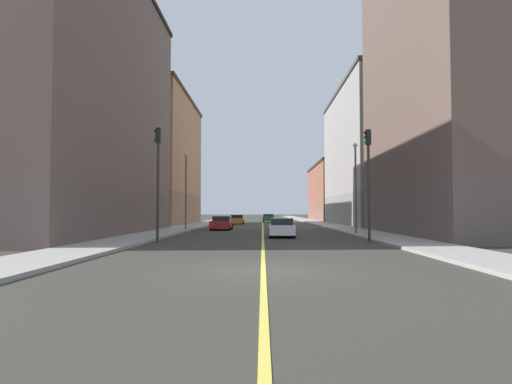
{
  "coord_description": "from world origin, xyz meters",
  "views": [
    {
      "loc": [
        -0.02,
        -13.57,
        1.87
      ],
      "look_at": [
        -0.66,
        28.15,
        3.7
      ],
      "focal_mm": 30.06,
      "sensor_mm": 36.0,
      "label": 1
    }
  ],
  "objects_px": {
    "building_left_mid": "(382,157)",
    "building_left_far": "(344,193)",
    "building_left_near": "(468,80)",
    "traffic_light_right_near": "(158,169)",
    "street_lamp_right_near": "(186,182)",
    "car_orange": "(237,219)",
    "building_right_corner": "(62,99)",
    "street_lamp_left_near": "(356,178)",
    "car_red": "(222,223)",
    "building_right_midblock": "(148,161)",
    "traffic_light_left_near": "(368,170)",
    "car_white": "(282,228)",
    "car_green": "(269,218)"
  },
  "relations": [
    {
      "from": "car_orange",
      "to": "building_right_corner",
      "type": "bearing_deg",
      "value": -113.32
    },
    {
      "from": "building_left_mid",
      "to": "traffic_light_left_near",
      "type": "distance_m",
      "value": 32.19
    },
    {
      "from": "traffic_light_left_near",
      "to": "car_white",
      "type": "distance_m",
      "value": 8.02
    },
    {
      "from": "building_left_near",
      "to": "traffic_light_right_near",
      "type": "height_order",
      "value": "building_left_near"
    },
    {
      "from": "building_right_midblock",
      "to": "car_orange",
      "type": "xyz_separation_m",
      "value": [
        11.92,
        2.72,
        -8.01
      ]
    },
    {
      "from": "building_left_near",
      "to": "street_lamp_right_near",
      "type": "height_order",
      "value": "building_left_near"
    },
    {
      "from": "building_left_near",
      "to": "building_left_far",
      "type": "bearing_deg",
      "value": 90.0
    },
    {
      "from": "building_left_mid",
      "to": "car_white",
      "type": "xyz_separation_m",
      "value": [
        -14.19,
        -25.29,
        -8.25
      ]
    },
    {
      "from": "building_right_midblock",
      "to": "street_lamp_left_near",
      "type": "bearing_deg",
      "value": -46.26
    },
    {
      "from": "street_lamp_left_near",
      "to": "car_red",
      "type": "bearing_deg",
      "value": 143.49
    },
    {
      "from": "building_left_mid",
      "to": "street_lamp_left_near",
      "type": "xyz_separation_m",
      "value": [
        -8.26,
        -22.32,
        -4.47
      ]
    },
    {
      "from": "car_red",
      "to": "car_green",
      "type": "relative_size",
      "value": 1.1
    },
    {
      "from": "building_right_corner",
      "to": "building_right_midblock",
      "type": "xyz_separation_m",
      "value": [
        0.0,
        24.92,
        -1.86
      ]
    },
    {
      "from": "traffic_light_right_near",
      "to": "building_left_far",
      "type": "bearing_deg",
      "value": 68.74
    },
    {
      "from": "building_left_mid",
      "to": "car_red",
      "type": "distance_m",
      "value": 25.4
    },
    {
      "from": "building_right_midblock",
      "to": "building_left_far",
      "type": "bearing_deg",
      "value": 37.8
    },
    {
      "from": "car_orange",
      "to": "car_red",
      "type": "bearing_deg",
      "value": -91.2
    },
    {
      "from": "building_right_corner",
      "to": "building_left_far",
      "type": "bearing_deg",
      "value": 57.63
    },
    {
      "from": "traffic_light_left_near",
      "to": "street_lamp_left_near",
      "type": "distance_m",
      "value": 8.22
    },
    {
      "from": "building_left_near",
      "to": "car_orange",
      "type": "xyz_separation_m",
      "value": [
        -19.17,
        27.96,
        -11.15
      ]
    },
    {
      "from": "building_right_midblock",
      "to": "car_white",
      "type": "relative_size",
      "value": 4.99
    },
    {
      "from": "building_left_mid",
      "to": "building_left_far",
      "type": "relative_size",
      "value": 1.05
    },
    {
      "from": "car_orange",
      "to": "car_red",
      "type": "distance_m",
      "value": 18.22
    },
    {
      "from": "building_left_mid",
      "to": "street_lamp_left_near",
      "type": "distance_m",
      "value": 24.22
    },
    {
      "from": "building_right_corner",
      "to": "car_red",
      "type": "xyz_separation_m",
      "value": [
        11.53,
        9.42,
        -9.84
      ]
    },
    {
      "from": "car_red",
      "to": "traffic_light_right_near",
      "type": "bearing_deg",
      "value": -97.89
    },
    {
      "from": "car_orange",
      "to": "street_lamp_right_near",
      "type": "bearing_deg",
      "value": -100.43
    },
    {
      "from": "street_lamp_left_near",
      "to": "car_red",
      "type": "relative_size",
      "value": 1.61
    },
    {
      "from": "street_lamp_right_near",
      "to": "car_orange",
      "type": "bearing_deg",
      "value": 79.57
    },
    {
      "from": "building_left_near",
      "to": "building_left_mid",
      "type": "height_order",
      "value": "building_left_near"
    },
    {
      "from": "building_left_mid",
      "to": "building_left_near",
      "type": "bearing_deg",
      "value": -90.0
    },
    {
      "from": "building_right_corner",
      "to": "traffic_light_right_near",
      "type": "bearing_deg",
      "value": -37.47
    },
    {
      "from": "building_left_near",
      "to": "building_right_midblock",
      "type": "relative_size",
      "value": 1.07
    },
    {
      "from": "traffic_light_left_near",
      "to": "car_white",
      "type": "height_order",
      "value": "traffic_light_left_near"
    },
    {
      "from": "building_left_near",
      "to": "traffic_light_right_near",
      "type": "xyz_separation_m",
      "value": [
        -21.83,
        -6.76,
        -7.42
      ]
    },
    {
      "from": "street_lamp_left_near",
      "to": "car_green",
      "type": "xyz_separation_m",
      "value": [
        -6.3,
        37.56,
        -3.78
      ]
    },
    {
      "from": "traffic_light_left_near",
      "to": "street_lamp_left_near",
      "type": "bearing_deg",
      "value": 82.9
    },
    {
      "from": "street_lamp_right_near",
      "to": "building_left_near",
      "type": "bearing_deg",
      "value": -19.6
    },
    {
      "from": "building_right_corner",
      "to": "street_lamp_right_near",
      "type": "bearing_deg",
      "value": 43.35
    },
    {
      "from": "building_left_mid",
      "to": "building_right_corner",
      "type": "relative_size",
      "value": 0.97
    },
    {
      "from": "building_left_far",
      "to": "car_red",
      "type": "distance_m",
      "value": 44.41
    },
    {
      "from": "traffic_light_right_near",
      "to": "street_lamp_left_near",
      "type": "distance_m",
      "value": 15.83
    },
    {
      "from": "building_right_midblock",
      "to": "traffic_light_right_near",
      "type": "relative_size",
      "value": 3.23
    },
    {
      "from": "building_left_far",
      "to": "traffic_light_left_near",
      "type": "relative_size",
      "value": 3.59
    },
    {
      "from": "building_left_mid",
      "to": "building_left_far",
      "type": "distance_m",
      "value": 25.89
    },
    {
      "from": "car_white",
      "to": "car_orange",
      "type": "bearing_deg",
      "value": 99.56
    },
    {
      "from": "building_right_corner",
      "to": "street_lamp_left_near",
      "type": "relative_size",
      "value": 3.67
    },
    {
      "from": "street_lamp_right_near",
      "to": "car_orange",
      "type": "height_order",
      "value": "street_lamp_right_near"
    },
    {
      "from": "building_left_near",
      "to": "building_right_corner",
      "type": "distance_m",
      "value": 31.11
    },
    {
      "from": "street_lamp_right_near",
      "to": "car_green",
      "type": "bearing_deg",
      "value": 75.0
    }
  ]
}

